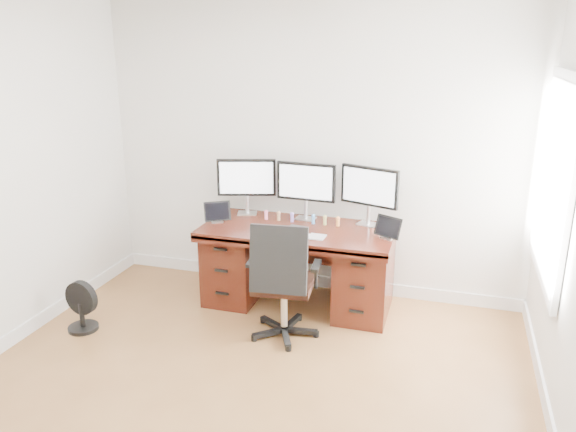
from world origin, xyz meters
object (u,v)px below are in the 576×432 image
(desk, at_px, (298,263))
(floor_fan, at_px, (81,307))
(office_chair, at_px, (283,300))
(keyboard, at_px, (293,235))
(monitor_center, at_px, (306,184))

(desk, height_order, floor_fan, desk)
(office_chair, height_order, floor_fan, office_chair)
(desk, height_order, office_chair, office_chair)
(floor_fan, xyz_separation_m, keyboard, (1.62, 0.76, 0.55))
(desk, relative_size, office_chair, 1.68)
(desk, xyz_separation_m, office_chair, (0.05, -0.64, -0.07))
(floor_fan, bearing_deg, office_chair, 18.56)
(office_chair, relative_size, monitor_center, 1.84)
(desk, height_order, keyboard, keyboard)
(office_chair, bearing_deg, floor_fan, -173.50)
(office_chair, relative_size, floor_fan, 2.35)
(desk, distance_m, monitor_center, 0.72)
(monitor_center, distance_m, keyboard, 0.59)
(keyboard, bearing_deg, monitor_center, 93.66)
(office_chair, distance_m, keyboard, 0.58)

